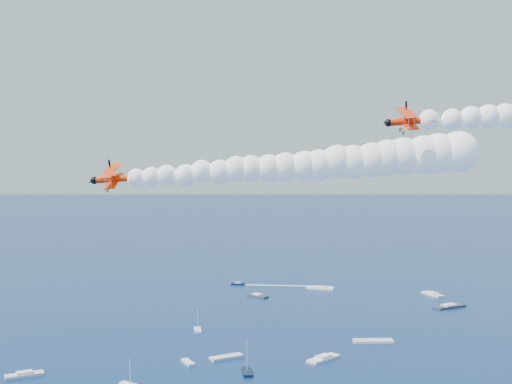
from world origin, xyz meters
The scene contains 4 objects.
biplane_lead centered at (18.43, 29.25, 60.60)m, with size 6.92×7.76×4.68m, color #F32A05, non-canonical shape.
biplane_trail centered at (-23.11, 14.01, 52.19)m, with size 7.33×8.22×4.95m, color #F33405, non-canonical shape.
smoke_trail_trail centered at (0.76, 28.07, 54.28)m, with size 48.88×31.39×10.50m, color white, non-canonical shape.
spectator_boats centered at (-17.45, 115.57, 0.35)m, with size 227.31×189.83×0.70m.
Camera 1 is at (49.75, -64.51, 55.67)m, focal length 47.86 mm.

